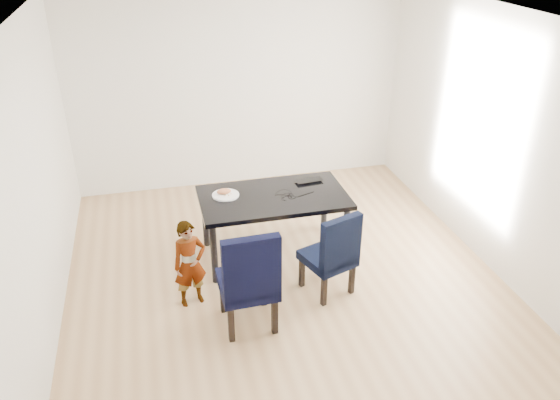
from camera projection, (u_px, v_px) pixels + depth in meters
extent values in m
cube|color=tan|center=(285.00, 279.00, 5.84)|extent=(4.50, 5.00, 0.01)
cube|color=white|center=(286.00, 16.00, 4.57)|extent=(4.50, 5.00, 0.01)
cube|color=white|center=(239.00, 90.00, 7.35)|extent=(4.50, 0.01, 2.70)
cube|color=white|center=(397.00, 341.00, 3.06)|extent=(4.50, 0.01, 2.70)
cube|color=white|center=(33.00, 189.00, 4.72)|extent=(0.01, 5.00, 2.70)
cube|color=white|center=(494.00, 142.00, 5.69)|extent=(0.01, 5.00, 2.70)
cube|color=black|center=(274.00, 225.00, 6.09)|extent=(1.60, 0.90, 0.75)
cube|color=black|center=(247.00, 276.00, 4.98)|extent=(0.53, 0.55, 1.07)
cube|color=black|center=(328.00, 251.00, 5.46)|extent=(0.58, 0.59, 0.94)
imported|color=#FF4715|center=(190.00, 264.00, 5.28)|extent=(0.38, 0.29, 0.91)
cylinder|color=white|center=(226.00, 195.00, 5.91)|extent=(0.35, 0.35, 0.02)
ellipsoid|color=#BD6D43|center=(224.00, 191.00, 5.90)|extent=(0.17, 0.13, 0.06)
imported|color=black|center=(307.00, 179.00, 6.25)|extent=(0.33, 0.23, 0.02)
torus|color=black|center=(288.00, 197.00, 5.87)|extent=(0.16, 0.16, 0.01)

